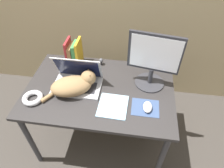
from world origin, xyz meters
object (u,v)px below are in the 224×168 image
(computer_mouse, at_px, (148,107))
(cable_coil, at_px, (33,98))
(external_monitor, at_px, (153,60))
(webcam, at_px, (101,61))
(book_row, at_px, (74,54))
(laptop, at_px, (77,81))
(notepad, at_px, (113,106))
(cat, at_px, (74,85))

(computer_mouse, relative_size, cable_coil, 0.69)
(external_monitor, xyz_separation_m, webcam, (-0.44, 0.19, -0.20))
(book_row, distance_m, cable_coil, 0.52)
(webcam, bearing_deg, laptop, -114.99)
(external_monitor, bearing_deg, cable_coil, -160.19)
(external_monitor, height_order, notepad, external_monitor)
(webcam, bearing_deg, notepad, -69.66)
(cable_coil, height_order, webcam, webcam)
(book_row, relative_size, notepad, 1.05)
(cable_coil, bearing_deg, notepad, 2.20)
(cat, bearing_deg, laptop, 87.53)
(computer_mouse, bearing_deg, notepad, -176.96)
(cat, relative_size, external_monitor, 0.86)
(laptop, bearing_deg, notepad, -30.10)
(computer_mouse, bearing_deg, cable_coil, -177.55)
(cat, distance_m, computer_mouse, 0.58)
(laptop, relative_size, cat, 0.99)
(laptop, relative_size, notepad, 1.63)
(laptop, distance_m, cat, 0.08)
(laptop, xyz_separation_m, book_row, (-0.10, 0.27, 0.06))
(book_row, xyz_separation_m, webcam, (0.23, 0.03, -0.07))
(notepad, distance_m, webcam, 0.51)
(laptop, bearing_deg, external_monitor, 10.61)
(cable_coil, bearing_deg, webcam, 49.26)
(external_monitor, relative_size, webcam, 6.98)
(laptop, height_order, cat, laptop)
(laptop, bearing_deg, cat, -92.47)
(external_monitor, xyz_separation_m, book_row, (-0.67, 0.16, -0.12))
(cat, xyz_separation_m, webcam, (0.14, 0.37, -0.03))
(book_row, xyz_separation_m, cable_coil, (-0.20, -0.47, -0.09))
(cat, xyz_separation_m, book_row, (-0.09, 0.34, 0.04))
(cat, relative_size, book_row, 1.58)
(external_monitor, distance_m, cable_coil, 0.95)
(computer_mouse, height_order, webcam, webcam)
(external_monitor, xyz_separation_m, notepad, (-0.26, -0.29, -0.23))
(cat, xyz_separation_m, external_monitor, (0.58, 0.18, 0.16))
(cat, relative_size, cable_coil, 2.52)
(computer_mouse, height_order, notepad, computer_mouse)
(book_row, relative_size, webcam, 3.80)
(external_monitor, height_order, computer_mouse, external_monitor)
(cat, height_order, webcam, cat)
(laptop, relative_size, webcam, 5.93)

